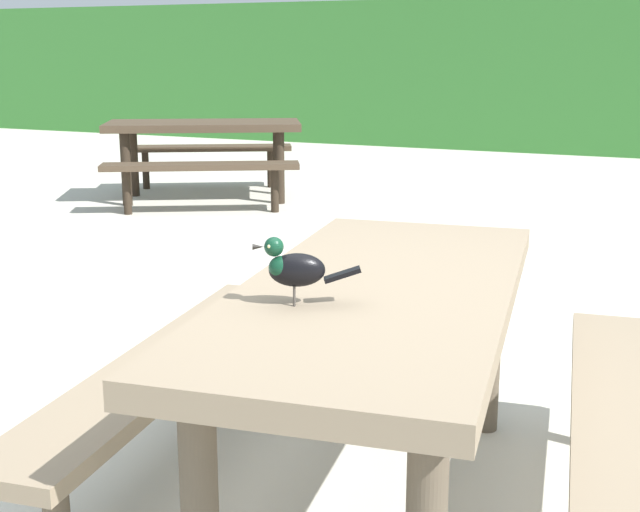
% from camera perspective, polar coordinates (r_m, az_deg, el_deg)
% --- Properties ---
extents(ground_plane, '(60.00, 60.00, 0.00)m').
position_cam_1_polar(ground_plane, '(2.88, 3.15, -15.42)').
color(ground_plane, beige).
extents(hedge_wall, '(28.00, 1.64, 2.09)m').
position_cam_1_polar(hedge_wall, '(12.81, 20.35, 11.25)').
color(hedge_wall, '#387A33').
rests_on(hedge_wall, ground).
extents(picnic_table_foreground, '(1.89, 1.91, 0.74)m').
position_cam_1_polar(picnic_table_foreground, '(2.54, 3.92, -5.79)').
color(picnic_table_foreground, '#84725B').
rests_on(picnic_table_foreground, ground).
extents(bird_grackle, '(0.27, 0.15, 0.18)m').
position_cam_1_polar(bird_grackle, '(2.24, -1.82, -0.76)').
color(bird_grackle, black).
rests_on(bird_grackle, picnic_table_foreground).
extents(picnic_table_mid_right, '(2.31, 2.29, 0.74)m').
position_cam_1_polar(picnic_table_mid_right, '(8.18, -7.77, 7.61)').
color(picnic_table_mid_right, '#473828').
rests_on(picnic_table_mid_right, ground).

